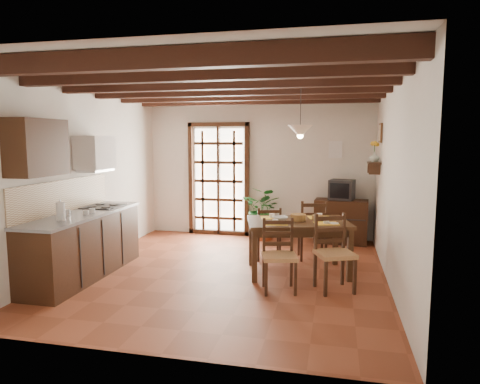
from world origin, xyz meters
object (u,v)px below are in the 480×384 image
(chair_near_left, at_px, (279,269))
(potted_plant, at_px, (264,211))
(kitchen_counter, at_px, (84,244))
(chair_near_right, at_px, (334,267))
(chair_far_left, at_px, (268,243))
(chair_far_right, at_px, (312,240))
(dining_table, at_px, (298,227))
(sideboard, at_px, (341,221))
(pendant_lamp, at_px, (300,130))
(crt_tv, at_px, (342,190))

(chair_near_left, distance_m, potted_plant, 2.85)
(kitchen_counter, bearing_deg, chair_near_right, 3.26)
(chair_far_left, xyz_separation_m, potted_plant, (-0.31, 1.34, 0.30))
(chair_near_right, bearing_deg, chair_far_right, 80.75)
(dining_table, bearing_deg, chair_near_right, -64.08)
(kitchen_counter, xyz_separation_m, sideboard, (3.59, 2.83, -0.06))
(potted_plant, height_order, pendant_lamp, pendant_lamp)
(kitchen_counter, relative_size, crt_tv, 4.43)
(chair_far_left, xyz_separation_m, chair_far_right, (0.69, 0.17, 0.03))
(sideboard, bearing_deg, potted_plant, -173.96)
(chair_near_left, xyz_separation_m, chair_near_right, (0.69, 0.18, 0.02))
(chair_near_left, relative_size, crt_tv, 1.83)
(chair_near_left, bearing_deg, chair_far_right, 63.65)
(chair_near_right, bearing_deg, kitchen_counter, 159.90)
(dining_table, xyz_separation_m, potted_plant, (-0.83, 1.96, -0.11))
(chair_near_left, xyz_separation_m, chair_far_right, (0.34, 1.60, 0.02))
(chair_near_left, distance_m, chair_far_left, 1.47)
(kitchen_counter, xyz_separation_m, chair_near_left, (2.79, 0.02, -0.18))
(crt_tv, xyz_separation_m, potted_plant, (-1.47, -0.04, -0.44))
(dining_table, xyz_separation_m, chair_near_right, (0.52, -0.62, -0.37))
(crt_tv, bearing_deg, chair_near_left, -93.00)
(chair_far_left, xyz_separation_m, pendant_lamp, (0.53, -0.52, 1.81))
(pendant_lamp, bearing_deg, sideboard, 71.57)
(chair_near_left, distance_m, chair_far_right, 1.63)
(dining_table, distance_m, sideboard, 2.12)
(potted_plant, relative_size, pendant_lamp, 2.62)
(chair_near_right, relative_size, sideboard, 1.01)
(dining_table, bearing_deg, chair_far_right, 63.97)
(sideboard, bearing_deg, dining_table, -103.19)
(kitchen_counter, xyz_separation_m, potted_plant, (2.12, 2.78, 0.10))
(chair_near_right, distance_m, crt_tv, 2.72)
(dining_table, relative_size, chair_near_right, 1.65)
(chair_near_right, height_order, potted_plant, potted_plant)
(kitchen_counter, distance_m, pendant_lamp, 3.49)
(pendant_lamp, bearing_deg, potted_plant, 114.11)
(dining_table, relative_size, potted_plant, 0.73)
(dining_table, bearing_deg, kitchen_counter, -178.65)
(kitchen_counter, bearing_deg, pendant_lamp, 17.30)
(kitchen_counter, height_order, chair_far_left, kitchen_counter)
(dining_table, relative_size, pendant_lamp, 1.91)
(chair_near_right, relative_size, chair_far_right, 1.00)
(dining_table, height_order, sideboard, sideboard)
(chair_near_right, distance_m, chair_far_right, 1.46)
(chair_far_left, relative_size, pendant_lamp, 1.03)
(crt_tv, relative_size, potted_plant, 0.23)
(chair_near_left, height_order, chair_far_right, chair_far_right)
(chair_near_left, relative_size, sideboard, 0.96)
(chair_far_left, xyz_separation_m, crt_tv, (1.16, 1.37, 0.74))
(chair_far_right, distance_m, crt_tv, 1.47)
(crt_tv, bearing_deg, chair_near_right, -79.39)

